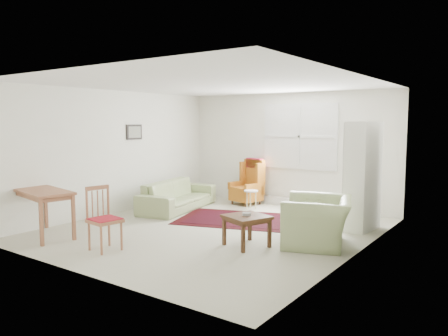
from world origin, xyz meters
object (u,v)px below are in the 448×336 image
Objects in this scene: armchair at (318,216)px; desk at (44,213)px; coffee_table at (247,231)px; wingback_chair at (246,182)px; desk_chair at (105,219)px; cabinet at (363,176)px; sofa at (178,190)px; stool at (251,199)px.

desk is at bearing -80.35° from armchair.
coffee_table is 0.48× the size of desk.
wingback_chair is 3.39m from coffee_table.
desk_chair reaches higher than armchair.
desk_chair is (-2.65, -3.39, -0.47)m from cabinet.
wingback_chair reaches higher than sofa.
sofa reaches higher than coffee_table.
armchair is 3.16m from desk_chair.
desk_chair is (1.44, 0.06, 0.08)m from desk.
cabinet is 5.38m from desk.
stool is 3.85m from desk_chair.
stool is 0.34× the size of desk.
desk is (-4.09, -3.45, -0.55)m from cabinet.
wingback_chair is at bearing 134.04° from stool.
cabinet reaches higher than stool.
desk is at bearing -92.30° from wingback_chair.
desk is (-3.84, -2.12, -0.05)m from armchair.
cabinet is at bearing 40.14° from desk.
wingback_chair is 1.11× the size of desk_chair.
armchair is at bearing -25.87° from wingback_chair.
sofa is at bearing 84.07° from desk.
armchair reaches higher than desk.
cabinet reaches higher than desk_chair.
desk_chair reaches higher than coffee_table.
desk is (-1.56, -3.90, 0.18)m from stool.
sofa reaches higher than stool.
armchair is (3.53, -0.83, 0.02)m from sofa.
sofa is at bearing -122.45° from armchair.
wingback_chair is 4.44m from desk.
coffee_table is at bearing -112.49° from cabinet.
armchair is 1.93× the size of coffee_table.
coffee_table is 0.31× the size of cabinet.
sofa is 3.11m from coffee_table.
armchair is 0.93× the size of desk.
desk_chair is (-2.40, -2.06, 0.03)m from armchair.
armchair is 1.20× the size of desk_chair.
stool is at bearing -32.71° from wingback_chair.
desk_chair is (1.14, -2.89, 0.04)m from sofa.
sofa is 1.12× the size of cabinet.
sofa is 1.58m from stool.
stool is at bearing 175.61° from cabinet.
cabinet is (2.90, -0.83, 0.42)m from wingback_chair.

